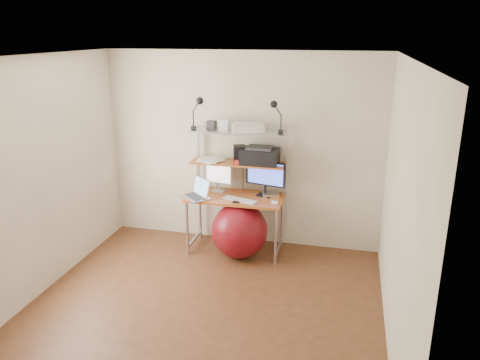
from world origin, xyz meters
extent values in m
plane|color=brown|center=(0.00, 0.00, 0.00)|extent=(3.60, 3.60, 0.00)
plane|color=white|center=(0.00, 0.00, 2.50)|extent=(3.60, 3.60, 0.00)
plane|color=#ECE4C6|center=(0.00, 1.80, 1.25)|extent=(3.60, 0.00, 3.60)
plane|color=#ECE4C6|center=(0.00, -1.80, 1.25)|extent=(3.60, 0.00, 3.60)
plane|color=#ECE4C6|center=(-1.80, 0.00, 1.25)|extent=(0.00, 3.60, 3.60)
plane|color=#ECE4C6|center=(1.80, 0.00, 1.25)|extent=(0.00, 3.60, 3.60)
cube|color=#C06525|center=(0.00, 1.44, 0.72)|extent=(1.20, 0.60, 0.03)
cylinder|color=#ADACB1|center=(-0.56, 1.18, 0.35)|extent=(0.04, 0.04, 0.71)
cylinder|color=#ADACB1|center=(-0.56, 1.70, 0.35)|extent=(0.04, 0.04, 0.71)
cylinder|color=#ADACB1|center=(0.56, 1.18, 0.35)|extent=(0.04, 0.04, 0.71)
cylinder|color=#ADACB1|center=(0.56, 1.70, 0.35)|extent=(0.04, 0.04, 0.71)
cube|color=#ADACB1|center=(-0.57, 1.70, 1.15)|extent=(0.03, 0.04, 0.84)
cube|color=#ADACB1|center=(0.57, 1.70, 1.15)|extent=(0.03, 0.04, 0.84)
cube|color=#C06525|center=(0.00, 1.57, 1.14)|extent=(1.18, 0.34, 0.02)
cube|color=#ADACB1|center=(0.00, 1.57, 1.54)|extent=(1.18, 0.34, 0.02)
cube|color=silver|center=(0.85, 1.79, 0.30)|extent=(0.08, 0.01, 0.12)
cube|color=silver|center=(-0.26, 1.57, 0.75)|extent=(0.18, 0.15, 0.01)
cylinder|color=silver|center=(-0.26, 1.59, 0.80)|extent=(0.03, 0.03, 0.09)
cube|color=silver|center=(-0.26, 1.59, 0.98)|extent=(0.36, 0.09, 0.27)
plane|color=silver|center=(-0.26, 1.57, 0.98)|extent=(0.32, 0.05, 0.32)
cube|color=black|center=(0.35, 1.55, 0.75)|extent=(0.22, 0.19, 0.01)
cylinder|color=black|center=(0.35, 1.57, 0.81)|extent=(0.03, 0.03, 0.12)
cube|color=black|center=(0.35, 1.57, 1.03)|extent=(0.52, 0.15, 0.32)
plane|color=#4558EB|center=(0.35, 1.55, 1.03)|extent=(0.46, 0.11, 0.48)
cube|color=#B7B7BB|center=(-0.47, 1.26, 0.75)|extent=(0.43, 0.42, 0.02)
cube|color=#2F3032|center=(-0.47, 1.26, 0.76)|extent=(0.32, 0.31, 0.00)
cube|color=#B7B7BB|center=(-0.39, 1.36, 0.87)|extent=(0.31, 0.29, 0.23)
plane|color=#769AC5|center=(-0.39, 1.36, 0.87)|extent=(0.30, 0.28, 0.31)
cube|color=silver|center=(0.09, 1.31, 0.75)|extent=(0.45, 0.25, 0.01)
cube|color=silver|center=(0.52, 1.31, 0.75)|extent=(0.09, 0.07, 0.02)
cube|color=#B7B7BB|center=(0.42, 1.58, 0.76)|extent=(0.26, 0.26, 0.04)
cube|color=black|center=(0.05, 1.28, 0.75)|extent=(0.08, 0.15, 0.01)
cube|color=black|center=(0.28, 1.56, 1.24)|extent=(0.47, 0.33, 0.19)
cube|color=#2F3032|center=(0.28, 1.56, 1.35)|extent=(0.32, 0.24, 0.03)
cube|color=black|center=(0.02, 1.57, 1.26)|extent=(0.18, 0.18, 0.21)
cube|color=red|center=(0.08, 1.51, 1.18)|extent=(0.19, 0.13, 0.05)
cube|color=silver|center=(0.12, 1.56, 1.59)|extent=(0.44, 0.36, 0.09)
cube|color=silver|center=(0.12, 1.56, 1.64)|extent=(0.37, 0.29, 0.01)
cube|color=silver|center=(-0.18, 1.57, 1.62)|extent=(0.12, 0.10, 0.13)
cube|color=#2F3032|center=(-0.34, 1.60, 1.60)|extent=(0.11, 0.11, 0.10)
cube|color=black|center=(-0.54, 1.48, 1.58)|extent=(0.05, 0.06, 0.05)
cylinder|color=black|center=(-0.54, 1.48, 1.69)|extent=(0.02, 0.02, 0.18)
sphere|color=black|center=(-0.45, 1.47, 1.91)|extent=(0.09, 0.09, 0.09)
cube|color=black|center=(0.54, 1.50, 1.58)|extent=(0.05, 0.06, 0.05)
cylinder|color=black|center=(0.54, 1.50, 1.69)|extent=(0.02, 0.02, 0.18)
sphere|color=black|center=(0.45, 1.49, 1.90)|extent=(0.09, 0.09, 0.09)
sphere|color=maroon|center=(0.09, 1.28, 0.35)|extent=(0.70, 0.70, 0.70)
cube|color=white|center=(-0.43, 1.59, 1.15)|extent=(0.24, 0.30, 0.00)
cube|color=white|center=(-0.33, 1.52, 1.16)|extent=(0.33, 0.35, 0.00)
cube|color=white|center=(-0.31, 1.55, 1.16)|extent=(0.28, 0.33, 0.00)
cube|color=white|center=(-0.37, 1.57, 1.17)|extent=(0.27, 0.32, 0.00)
camera|label=1|loc=(1.34, -3.91, 2.72)|focal=35.00mm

